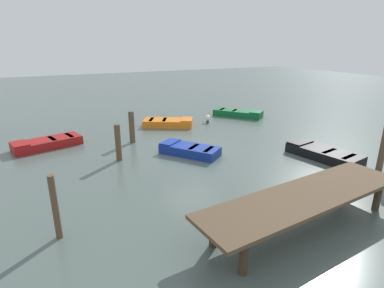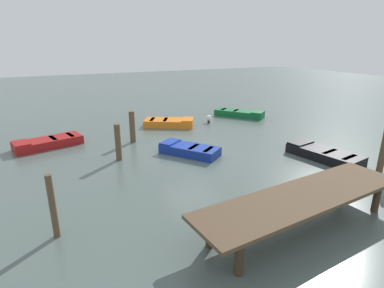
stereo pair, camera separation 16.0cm
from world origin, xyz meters
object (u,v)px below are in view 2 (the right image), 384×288
object	(u,v)px
marker_buoy	(209,118)
mooring_piling_center	(384,146)
rowboat_green	(240,113)
dock_segment	(303,199)
mooring_piling_far_right	(118,142)
rowboat_red	(48,142)
rowboat_orange	(170,122)
rowboat_blue	(189,150)
mooring_piling_far_left	(53,207)
rowboat_black	(324,154)
mooring_piling_near_right	(132,127)

from	to	relation	value
marker_buoy	mooring_piling_center	bearing A→B (deg)	102.79
rowboat_green	dock_segment	bearing A→B (deg)	-64.10
dock_segment	mooring_piling_center	size ratio (longest dim) A/B	3.04
rowboat_green	marker_buoy	size ratio (longest dim) A/B	6.70
mooring_piling_far_right	dock_segment	bearing A→B (deg)	114.57
rowboat_red	marker_buoy	xyz separation A→B (m)	(-9.15, -0.77, 0.07)
marker_buoy	dock_segment	bearing A→B (deg)	73.72
rowboat_orange	rowboat_red	world-z (taller)	same
rowboat_blue	marker_buoy	size ratio (longest dim) A/B	5.74
rowboat_orange	mooring_piling_far_left	xyz separation A→B (m)	(6.69, 9.03, 0.65)
mooring_piling_far_right	rowboat_red	bearing A→B (deg)	-50.05
dock_segment	mooring_piling_far_left	distance (m)	6.40
rowboat_blue	rowboat_red	distance (m)	6.84
rowboat_black	mooring_piling_far_right	world-z (taller)	mooring_piling_far_right
dock_segment	mooring_piling_center	xyz separation A→B (m)	(-5.42, -1.44, 0.23)
rowboat_black	mooring_piling_near_right	size ratio (longest dim) A/B	2.07
dock_segment	mooring_piling_far_left	size ratio (longest dim) A/B	3.79
rowboat_blue	mooring_piling_far_left	distance (m)	7.00
rowboat_red	marker_buoy	size ratio (longest dim) A/B	6.66
dock_segment	rowboat_orange	world-z (taller)	dock_segment
rowboat_black	rowboat_green	bearing A→B (deg)	-18.86
mooring_piling_far_left	rowboat_orange	bearing A→B (deg)	-126.56
rowboat_orange	mooring_piling_center	world-z (taller)	mooring_piling_center
rowboat_red	mooring_piling_center	bearing A→B (deg)	127.34
mooring_piling_near_right	mooring_piling_far_right	size ratio (longest dim) A/B	1.00
rowboat_red	rowboat_green	bearing A→B (deg)	171.93
dock_segment	rowboat_green	world-z (taller)	dock_segment
rowboat_green	mooring_piling_near_right	bearing A→B (deg)	-110.51
mooring_piling_near_right	mooring_piling_far_right	distance (m)	2.47
rowboat_blue	dock_segment	bearing A→B (deg)	146.50
rowboat_red	rowboat_orange	bearing A→B (deg)	174.73
dock_segment	mooring_piling_center	world-z (taller)	mooring_piling_center
mooring_piling_far_left	rowboat_blue	bearing A→B (deg)	-144.35
rowboat_black	rowboat_red	size ratio (longest dim) A/B	1.01
rowboat_black	rowboat_blue	size ratio (longest dim) A/B	1.18
mooring_piling_near_right	rowboat_black	bearing A→B (deg)	139.24
mooring_piling_near_right	marker_buoy	world-z (taller)	mooring_piling_near_right
rowboat_black	rowboat_green	distance (m)	8.29
mooring_piling_far_right	mooring_piling_far_left	bearing A→B (deg)	60.40
rowboat_black	mooring_piling_center	distance (m)	2.32
dock_segment	mooring_piling_far_right	size ratio (longest dim) A/B	4.19
rowboat_green	mooring_piling_far_right	size ratio (longest dim) A/B	2.06
rowboat_green	marker_buoy	xyz separation A→B (m)	(2.69, 0.60, 0.07)
mooring_piling_near_right	rowboat_red	bearing A→B (deg)	-14.77
mooring_piling_far_left	mooring_piling_center	world-z (taller)	mooring_piling_center
mooring_piling_far_left	rowboat_green	bearing A→B (deg)	-141.95
dock_segment	rowboat_orange	size ratio (longest dim) A/B	2.09
rowboat_green	mooring_piling_far_left	size ratio (longest dim) A/B	1.87
rowboat_black	rowboat_green	xyz separation A→B (m)	(-1.24, -8.20, -0.00)
dock_segment	marker_buoy	world-z (taller)	dock_segment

